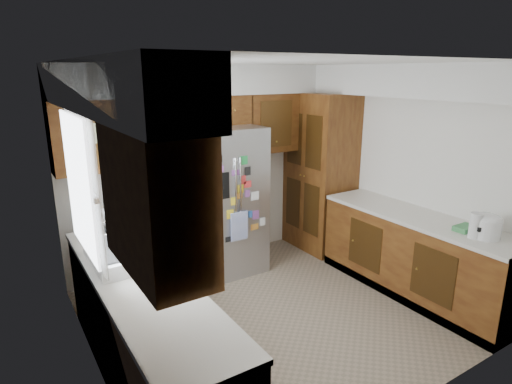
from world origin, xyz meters
TOP-DOWN VIEW (x-y plane):
  - floor at (0.00, 0.00)m, footprint 3.60×3.60m
  - room_shell at (-0.11, 0.36)m, footprint 3.64×3.24m
  - left_counter_run at (-1.36, 0.03)m, footprint 1.36×3.20m
  - right_counter_run at (1.50, -0.47)m, footprint 0.63×2.25m
  - pantry at (1.50, 1.15)m, footprint 0.60×0.90m
  - fridge at (-0.00, 1.20)m, footprint 0.90×0.79m
  - bridge_cabinet at (0.00, 1.43)m, footprint 0.96×0.34m
  - fridge_top_items at (-0.00, 1.40)m, footprint 0.79×0.35m
  - sink_assembly at (-1.50, 0.10)m, footprint 0.52×0.74m
  - left_counter_clutter at (-1.46, 0.83)m, footprint 0.39×0.83m
  - rice_cooker at (1.50, -1.21)m, footprint 0.28×0.27m
  - paper_towel at (1.39, -1.17)m, footprint 0.11×0.11m

SIDE VIEW (x-z plane):
  - floor at x=0.00m, z-range 0.00..0.00m
  - right_counter_run at x=1.50m, z-range -0.04..0.88m
  - left_counter_run at x=-1.36m, z-range -0.03..0.89m
  - fridge at x=0.00m, z-range 0.00..1.80m
  - sink_assembly at x=-1.50m, z-range 0.80..1.17m
  - paper_towel at x=1.39m, z-range 0.92..1.16m
  - rice_cooker at x=1.50m, z-range 0.92..1.16m
  - left_counter_clutter at x=-1.46m, z-range 0.86..1.24m
  - pantry at x=1.50m, z-range 0.00..2.15m
  - room_shell at x=-0.11m, z-range 0.56..3.08m
  - bridge_cabinet at x=0.00m, z-range 1.80..2.15m
  - fridge_top_items at x=0.00m, z-range 2.13..2.44m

